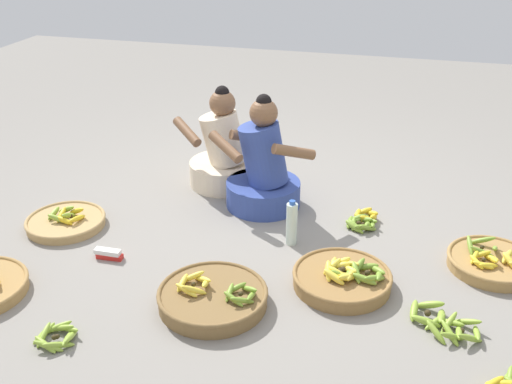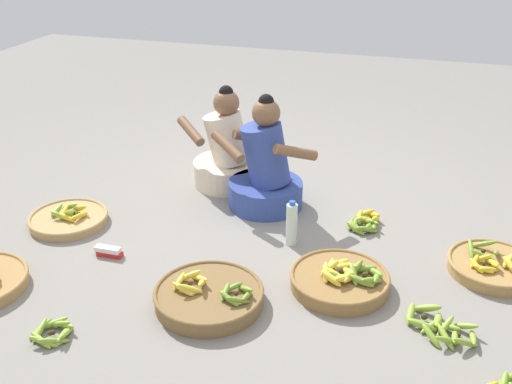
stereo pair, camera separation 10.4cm
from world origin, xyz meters
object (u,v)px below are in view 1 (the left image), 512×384
vendor_woman_front (263,172)px  banana_basket_mid_right (343,278)px  banana_basket_near_bicycle (493,261)px  water_bottle (292,224)px  vendor_woman_behind (224,154)px  loose_bananas_front_right (444,323)px  banana_basket_back_left (213,297)px  loose_bananas_front_left (363,221)px  loose_bananas_back_center (57,336)px  packet_carton_stack (109,254)px  banana_basket_near_vendor (66,221)px

vendor_woman_front → banana_basket_mid_right: 1.10m
vendor_woman_front → banana_basket_near_bicycle: vendor_woman_front is taller
banana_basket_near_bicycle → water_bottle: water_bottle is taller
vendor_woman_behind → loose_bananas_front_right: (1.60, -1.34, -0.21)m
banana_basket_back_left → loose_bananas_front_right: size_ratio=1.60×
vendor_woman_front → vendor_woman_behind: 0.46m
banana_basket_near_bicycle → loose_bananas_front_left: 0.86m
banana_basket_near_bicycle → loose_bananas_front_left: (-0.79, 0.33, -0.02)m
loose_bananas_back_center → loose_bananas_front_left: loose_bananas_front_left is taller
banana_basket_near_bicycle → banana_basket_back_left: banana_basket_back_left is taller
vendor_woman_behind → water_bottle: bearing=-47.1°
vendor_woman_front → water_bottle: 0.56m
vendor_woman_behind → banana_basket_mid_right: vendor_woman_behind is taller
water_bottle → packet_carton_stack: water_bottle is taller
loose_bananas_back_center → packet_carton_stack: (-0.11, 0.75, 0.00)m
banana_basket_back_left → water_bottle: (0.27, 0.73, 0.09)m
banana_basket_near_vendor → loose_bananas_front_right: (2.41, -0.44, -0.01)m
vendor_woman_front → packet_carton_stack: (-0.72, -0.92, -0.23)m
banana_basket_mid_right → packet_carton_stack: banana_basket_mid_right is taller
banana_basket_back_left → banana_basket_near_vendor: bearing=155.3°
banana_basket_near_vendor → water_bottle: (1.49, 0.17, 0.11)m
banana_basket_near_vendor → loose_bananas_front_right: banana_basket_near_vendor is taller
vendor_woman_behind → banana_basket_back_left: vendor_woman_behind is taller
banana_basket_near_bicycle → packet_carton_stack: size_ratio=3.04×
vendor_woman_behind → loose_bananas_front_right: 2.09m
loose_bananas_front_left → loose_bananas_front_right: size_ratio=0.86×
banana_basket_near_bicycle → loose_bananas_front_right: 0.70m
banana_basket_mid_right → loose_bananas_front_right: size_ratio=1.50×
vendor_woman_front → loose_bananas_back_center: (-0.62, -1.67, -0.23)m
loose_bananas_front_left → loose_bananas_front_right: (0.51, -0.97, -0.00)m
banana_basket_near_vendor → loose_bananas_back_center: 1.18m
vendor_woman_behind → banana_basket_near_bicycle: (1.88, -0.70, -0.20)m
loose_bananas_front_left → loose_bananas_back_center: bearing=-130.4°
banana_basket_back_left → loose_bananas_front_right: banana_basket_back_left is taller
banana_basket_near_bicycle → banana_basket_back_left: 1.66m
vendor_woman_behind → banana_basket_near_vendor: size_ratio=1.47×
banana_basket_near_bicycle → loose_bananas_back_center: (-2.12, -1.24, -0.02)m
banana_basket_near_bicycle → loose_bananas_front_right: banana_basket_near_bicycle is taller
banana_basket_mid_right → loose_bananas_front_left: 0.74m
vendor_woman_behind → water_bottle: vendor_woman_behind is taller
vendor_woman_front → banana_basket_near_bicycle: 1.58m
banana_basket_back_left → loose_bananas_front_left: bearing=58.0°
banana_basket_near_bicycle → water_bottle: (-1.20, -0.03, 0.10)m
banana_basket_near_vendor → banana_basket_back_left: bearing=-24.7°
banana_basket_near_vendor → loose_bananas_front_right: 2.45m
banana_basket_near_bicycle → loose_bananas_front_right: bearing=-113.7°
banana_basket_back_left → loose_bananas_back_center: bearing=-143.8°
loose_bananas_back_center → loose_bananas_front_right: size_ratio=0.61×
banana_basket_near_bicycle → loose_bananas_back_center: size_ratio=2.31×
vendor_woman_front → loose_bananas_front_right: vendor_woman_front is taller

